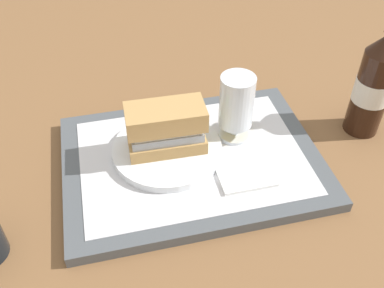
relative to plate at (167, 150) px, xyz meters
The scene contains 8 objects.
ground_plane 0.05m from the plate, 25.11° to the right, with size 3.00×3.00×0.00m, color brown.
tray 0.05m from the plate, 25.11° to the right, with size 0.44×0.32×0.02m, color #4C5156.
placemat 0.04m from the plate, 25.11° to the right, with size 0.38×0.27×0.00m, color silver.
plate is the anchor object (origin of this frame).
sandwich 0.05m from the plate, ahead, with size 0.13×0.07×0.08m.
beer_glass 0.14m from the plate, ahead, with size 0.06×0.06×0.12m.
napkin_folded 0.14m from the plate, 36.53° to the right, with size 0.09×0.07×0.01m, color white.
beer_bottle 0.38m from the plate, ahead, with size 0.07×0.07×0.27m.
Camera 1 is at (-0.13, -0.53, 0.55)m, focal length 41.32 mm.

